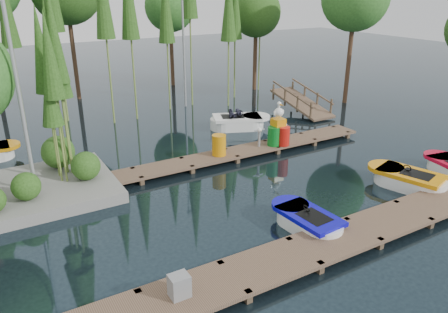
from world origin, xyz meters
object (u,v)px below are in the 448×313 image
yellow_barrel (219,145)px  boat_blue (308,222)px  drum_cluster (279,132)px  utility_cabinet (179,286)px

yellow_barrel → boat_blue: bearing=-93.4°
drum_cluster → boat_blue: bearing=-119.4°
yellow_barrel → drum_cluster: bearing=-3.0°
boat_blue → drum_cluster: 6.59m
utility_cabinet → drum_cluster: (7.86, 6.85, 0.28)m
utility_cabinet → drum_cluster: size_ratio=0.29×
utility_cabinet → drum_cluster: bearing=41.1°
boat_blue → yellow_barrel: 5.89m
boat_blue → utility_cabinet: 4.79m
utility_cabinet → yellow_barrel: bearing=54.5°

